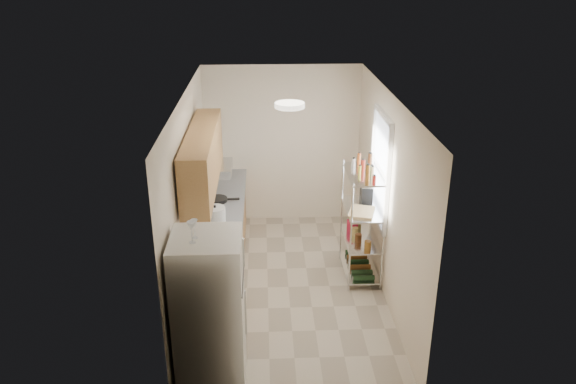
% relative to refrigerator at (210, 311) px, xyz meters
% --- Properties ---
extents(room, '(2.52, 4.42, 2.62)m').
position_rel_refrigerator_xyz_m(room, '(0.87, 1.73, 0.47)').
color(room, '#BAAC97').
rests_on(room, ground).
extents(counter_run, '(0.63, 3.51, 0.90)m').
position_rel_refrigerator_xyz_m(counter_run, '(-0.05, 2.17, -0.37)').
color(counter_run, '#B2834C').
rests_on(counter_run, ground).
extents(upper_cabinets, '(0.33, 2.20, 0.72)m').
position_rel_refrigerator_xyz_m(upper_cabinets, '(-0.18, 1.83, 0.98)').
color(upper_cabinets, '#B2834C').
rests_on(upper_cabinets, room).
extents(range_hood, '(0.50, 0.60, 0.12)m').
position_rel_refrigerator_xyz_m(range_hood, '(-0.13, 2.63, 0.56)').
color(range_hood, '#B7BABC').
rests_on(range_hood, room).
extents(window, '(0.06, 1.00, 1.46)m').
position_rel_refrigerator_xyz_m(window, '(2.10, 2.08, 0.72)').
color(window, white).
rests_on(window, room).
extents(bakers_rack, '(0.45, 0.90, 1.73)m').
position_rel_refrigerator_xyz_m(bakers_rack, '(1.88, 2.03, 0.28)').
color(bakers_rack, silver).
rests_on(bakers_rack, ground).
extents(ceiling_dome, '(0.34, 0.34, 0.05)m').
position_rel_refrigerator_xyz_m(ceiling_dome, '(0.87, 1.43, 1.74)').
color(ceiling_dome, white).
rests_on(ceiling_dome, room).
extents(refrigerator, '(0.68, 0.68, 1.65)m').
position_rel_refrigerator_xyz_m(refrigerator, '(0.00, 0.00, 0.00)').
color(refrigerator, silver).
rests_on(refrigerator, ground).
extents(wine_glass_a, '(0.07, 0.07, 0.19)m').
position_rel_refrigerator_xyz_m(wine_glass_a, '(-0.09, -0.00, 0.92)').
color(wine_glass_a, silver).
rests_on(wine_glass_a, refrigerator).
extents(wine_glass_b, '(0.08, 0.08, 0.22)m').
position_rel_refrigerator_xyz_m(wine_glass_b, '(-0.11, -0.10, 0.93)').
color(wine_glass_b, silver).
rests_on(wine_glass_b, refrigerator).
extents(rice_cooker, '(0.27, 0.27, 0.22)m').
position_rel_refrigerator_xyz_m(rice_cooker, '(-0.08, 1.90, 0.18)').
color(rice_cooker, silver).
rests_on(rice_cooker, counter_run).
extents(frying_pan_large, '(0.29, 0.29, 0.05)m').
position_rel_refrigerator_xyz_m(frying_pan_large, '(-0.10, 2.61, 0.10)').
color(frying_pan_large, black).
rests_on(frying_pan_large, counter_run).
extents(frying_pan_small, '(0.25, 0.25, 0.05)m').
position_rel_refrigerator_xyz_m(frying_pan_small, '(-0.08, 2.62, 0.10)').
color(frying_pan_small, black).
rests_on(frying_pan_small, counter_run).
extents(cutting_board, '(0.41, 0.47, 0.03)m').
position_rel_refrigerator_xyz_m(cutting_board, '(1.84, 1.88, 0.20)').
color(cutting_board, tan).
rests_on(cutting_board, bakers_rack).
extents(espresso_machine, '(0.16, 0.23, 0.26)m').
position_rel_refrigerator_xyz_m(espresso_machine, '(1.96, 2.23, 0.32)').
color(espresso_machine, black).
rests_on(espresso_machine, bakers_rack).
extents(storage_bag, '(0.14, 0.17, 0.16)m').
position_rel_refrigerator_xyz_m(storage_bag, '(1.79, 2.24, -0.18)').
color(storage_bag, '#A4142E').
rests_on(storage_bag, bakers_rack).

